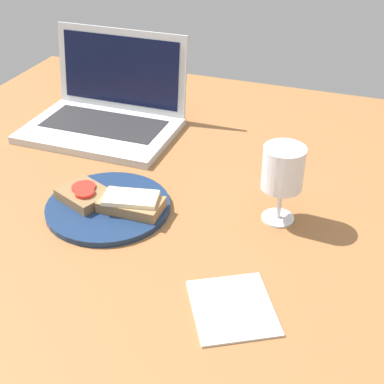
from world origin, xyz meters
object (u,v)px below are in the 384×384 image
sandwich_with_tomato (84,194)px  napkin (232,307)px  sandwich_with_cheese (131,203)px  wine_glass (283,171)px  plate (108,207)px  laptop (106,113)px

sandwich_with_tomato → napkin: 39.09cm
sandwich_with_cheese → wine_glass: bearing=16.9°
sandwich_with_tomato → napkin: sandwich_with_tomato is taller
napkin → wine_glass: bearing=86.5°
plate → laptop: 36.11cm
laptop → sandwich_with_cheese: bearing=-55.7°
plate → sandwich_with_cheese: 5.42cm
plate → napkin: plate is taller
plate → sandwich_with_cheese: (5.04, -0.00, 2.01)cm
napkin → plate: bearing=150.1°
plate → laptop: bearing=117.7°
wine_glass → napkin: bearing=-93.5°
sandwich_with_tomato → laptop: (-11.68, 31.84, 1.70)cm
napkin → sandwich_with_cheese: bearing=145.4°
sandwich_with_tomato → napkin: (35.03, -17.21, -2.16)cm
wine_glass → laptop: size_ratio=0.42×
sandwich_with_cheese → laptop: 38.57cm
sandwich_with_cheese → napkin: 30.43cm
sandwich_with_tomato → wine_glass: wine_glass is taller
sandwich_with_tomato → wine_glass: 38.33cm
plate → napkin: 34.61cm
sandwich_with_cheese → laptop: (-21.74, 31.83, 1.45)cm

